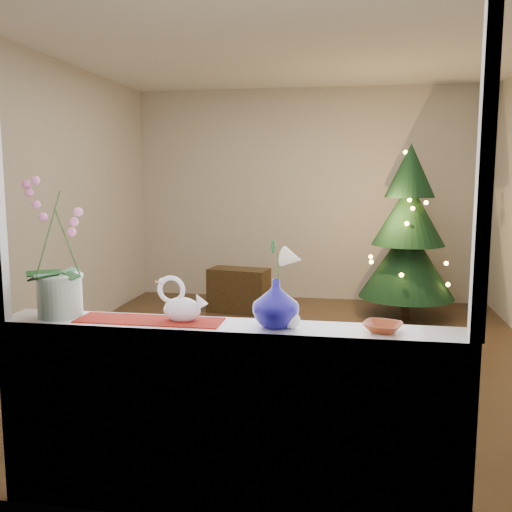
{
  "coord_description": "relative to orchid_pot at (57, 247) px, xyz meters",
  "views": [
    {
      "loc": [
        0.56,
        -4.89,
        1.61
      ],
      "look_at": [
        -0.03,
        -1.4,
        1.1
      ],
      "focal_mm": 40.0,
      "sensor_mm": 36.0,
      "label": 1
    }
  ],
  "objects": [
    {
      "name": "wall_left",
      "position": [
        -1.41,
        2.36,
        0.09
      ],
      "size": [
        0.1,
        5.0,
        2.7
      ],
      "primitive_type": "cube",
      "color": "#BCB5A5",
      "rests_on": "ground"
    },
    {
      "name": "ceiling",
      "position": [
        0.84,
        2.36,
        1.44
      ],
      "size": [
        5.0,
        5.0,
        0.0
      ],
      "primitive_type": "plane",
      "color": "white",
      "rests_on": "wall_back"
    },
    {
      "name": "wall_front",
      "position": [
        0.84,
        -0.14,
        0.09
      ],
      "size": [
        4.5,
        0.1,
        2.7
      ],
      "primitive_type": "cube",
      "color": "#BCB5A5",
      "rests_on": "ground"
    },
    {
      "name": "windowsill",
      "position": [
        0.84,
        -0.01,
        -0.36
      ],
      "size": [
        2.2,
        0.26,
        0.04
      ],
      "primitive_type": "cube",
      "color": "white",
      "rests_on": "window_apron"
    },
    {
      "name": "window_apron",
      "position": [
        0.84,
        -0.1,
        -0.82
      ],
      "size": [
        2.2,
        0.08,
        0.88
      ],
      "primitive_type": "cube",
      "color": "white",
      "rests_on": "ground"
    },
    {
      "name": "wall_back",
      "position": [
        0.84,
        4.86,
        0.09
      ],
      "size": [
        4.5,
        0.1,
        2.7
      ],
      "primitive_type": "cube",
      "color": "#BCB5A5",
      "rests_on": "ground"
    },
    {
      "name": "ground",
      "position": [
        0.84,
        2.36,
        -1.26
      ],
      "size": [
        5.0,
        5.0,
        0.0
      ],
      "primitive_type": "plane",
      "color": "#392717",
      "rests_on": "ground"
    },
    {
      "name": "swan",
      "position": [
        0.62,
        0.0,
        -0.24
      ],
      "size": [
        0.26,
        0.16,
        0.21
      ],
      "primitive_type": null,
      "rotation": [
        0.0,
        0.0,
        -0.21
      ],
      "color": "white",
      "rests_on": "windowsill"
    },
    {
      "name": "lily",
      "position": [
        1.07,
        -0.02,
        0.01
      ],
      "size": [
        0.14,
        0.08,
        0.19
      ],
      "primitive_type": null,
      "color": "beige",
      "rests_on": "blue_vase"
    },
    {
      "name": "paperweight",
      "position": [
        1.15,
        -0.04,
        -0.3
      ],
      "size": [
        0.1,
        0.1,
        0.08
      ],
      "primitive_type": "sphere",
      "rotation": [
        0.0,
        0.0,
        -0.4
      ],
      "color": "white",
      "rests_on": "windowsill"
    },
    {
      "name": "runner",
      "position": [
        0.46,
        -0.01,
        -0.34
      ],
      "size": [
        0.7,
        0.2,
        0.01
      ],
      "primitive_type": "cube",
      "color": "maroon",
      "rests_on": "windowsill"
    },
    {
      "name": "orchid_pot",
      "position": [
        0.0,
        0.0,
        0.0
      ],
      "size": [
        0.28,
        0.28,
        0.68
      ],
      "primitive_type": null,
      "rotation": [
        0.0,
        0.0,
        0.23
      ],
      "color": "beige",
      "rests_on": "windowsill"
    },
    {
      "name": "blue_vase",
      "position": [
        1.07,
        -0.02,
        -0.21
      ],
      "size": [
        0.29,
        0.29,
        0.25
      ],
      "primitive_type": "imported",
      "rotation": [
        0.0,
        0.0,
        -0.24
      ],
      "color": "#100B66",
      "rests_on": "windowsill"
    },
    {
      "name": "window_frame",
      "position": [
        0.84,
        -0.11,
        0.44
      ],
      "size": [
        2.22,
        0.06,
        1.6
      ],
      "primitive_type": null,
      "color": "white",
      "rests_on": "windowsill"
    },
    {
      "name": "amber_dish",
      "position": [
        1.55,
        -0.03,
        -0.32
      ],
      "size": [
        0.18,
        0.18,
        0.04
      ],
      "primitive_type": "imported",
      "rotation": [
        0.0,
        0.0,
        -0.26
      ],
      "color": "#91381A",
      "rests_on": "windowsill"
    },
    {
      "name": "side_table",
      "position": [
        0.1,
        3.95,
        -1.0
      ],
      "size": [
        0.74,
        0.46,
        0.52
      ],
      "primitive_type": "cube",
      "rotation": [
        0.0,
        0.0,
        -0.18
      ],
      "color": "black",
      "rests_on": "ground"
    },
    {
      "name": "xmas_tree",
      "position": [
        2.02,
        4.07,
        -0.28
      ],
      "size": [
        1.25,
        1.25,
        1.96
      ],
      "primitive_type": null,
      "rotation": [
        0.0,
        0.0,
        -0.18
      ],
      "color": "black",
      "rests_on": "ground"
    }
  ]
}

